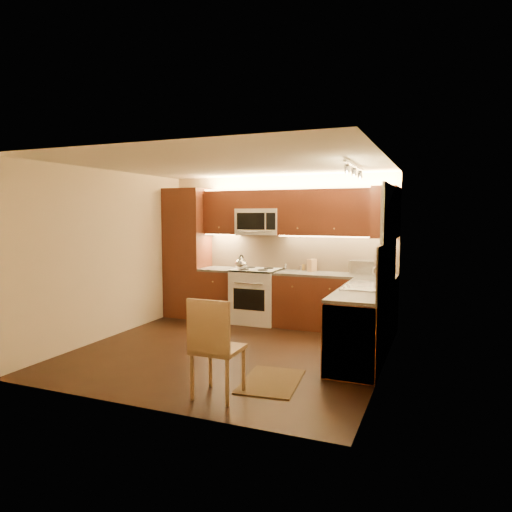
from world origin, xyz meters
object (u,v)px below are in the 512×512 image
at_px(microwave, 259,222).
at_px(toaster_oven, 362,267).
at_px(dining_chair, 218,347).
at_px(sink, 365,281).
at_px(knife_block, 312,265).
at_px(stove, 256,296).
at_px(kettle, 241,262).
at_px(soap_bottle, 381,274).

distance_m(microwave, toaster_oven, 1.89).
xyz_separation_m(microwave, dining_chair, (0.85, -3.27, -1.21)).
xyz_separation_m(sink, knife_block, (-1.08, 1.32, 0.03)).
relative_size(stove, knife_block, 4.53).
bearing_deg(knife_block, toaster_oven, 16.91).
xyz_separation_m(sink, kettle, (-2.20, 0.93, 0.07)).
distance_m(kettle, soap_bottle, 2.34).
bearing_deg(dining_chair, stove, 105.44).
xyz_separation_m(toaster_oven, soap_bottle, (0.37, -0.63, -0.01)).
height_order(microwave, sink, microwave).
xyz_separation_m(sink, soap_bottle, (0.12, 0.61, 0.03)).
distance_m(sink, knife_block, 1.70).
relative_size(microwave, knife_block, 3.74).
bearing_deg(sink, knife_block, 129.36).
relative_size(knife_block, dining_chair, 0.20).
distance_m(sink, toaster_oven, 1.27).
bearing_deg(microwave, knife_block, 3.48).
relative_size(microwave, kettle, 3.03).
bearing_deg(sink, toaster_oven, 101.40).
relative_size(kettle, toaster_oven, 0.68).
height_order(stove, dining_chair, dining_chair).
relative_size(kettle, knife_block, 1.23).
distance_m(stove, knife_block, 1.08).
xyz_separation_m(kettle, soap_bottle, (2.32, -0.32, -0.04)).
relative_size(soap_bottle, dining_chair, 0.20).
height_order(sink, kettle, kettle).
bearing_deg(dining_chair, sink, 60.56).
xyz_separation_m(stove, soap_bottle, (2.12, -0.51, 0.54)).
xyz_separation_m(toaster_oven, dining_chair, (-0.90, -3.26, -0.50)).
relative_size(stove, dining_chair, 0.90).
bearing_deg(microwave, sink, -32.21).
bearing_deg(knife_block, stove, -146.33).
bearing_deg(soap_bottle, knife_block, 125.00).
distance_m(sink, soap_bottle, 0.62).
height_order(kettle, toaster_oven, kettle).
distance_m(stove, toaster_oven, 1.84).
bearing_deg(kettle, dining_chair, -64.37).
xyz_separation_m(knife_block, soap_bottle, (1.20, -0.70, -0.00)).
xyz_separation_m(stove, kettle, (-0.20, -0.19, 0.59)).
height_order(microwave, knife_block, microwave).
height_order(microwave, kettle, microwave).
bearing_deg(soap_bottle, sink, -126.13).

